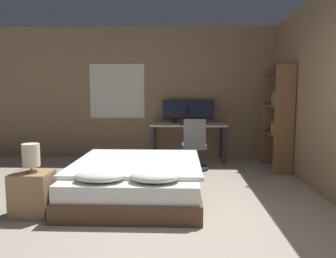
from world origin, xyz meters
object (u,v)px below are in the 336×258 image
object	(u,v)px
keyboard	(188,124)
monitor_right	(201,110)
bedside_lamp	(31,155)
computer_mouse	(202,124)
bed	(137,180)
office_chair	(194,150)
desk	(188,128)
bookshelf	(279,113)
nightstand	(33,194)
monitor_left	(175,110)

from	to	relation	value
keyboard	monitor_right	bearing A→B (deg)	59.34
bedside_lamp	computer_mouse	bearing A→B (deg)	52.80
bed	office_chair	world-z (taller)	office_chair
bed	office_chair	distance (m)	1.72
bedside_lamp	office_chair	distance (m)	2.92
monitor_right	office_chair	bearing A→B (deg)	-100.10
desk	keyboard	size ratio (longest dim) A/B	4.32
bedside_lamp	bookshelf	size ratio (longest dim) A/B	0.17
desk	bookshelf	world-z (taller)	bookshelf
bedside_lamp	keyboard	bearing A→B (deg)	56.42
nightstand	monitor_right	xyz separation A→B (m)	(2.08, 3.18, 0.76)
bed	desk	xyz separation A→B (m)	(0.73, 2.27, 0.42)
computer_mouse	monitor_left	bearing A→B (deg)	139.55
nightstand	bookshelf	distance (m)	4.10
monitor_left	keyboard	bearing A→B (deg)	-59.34
desk	bed	bearing A→B (deg)	-107.85
nightstand	monitor_right	world-z (taller)	monitor_right
computer_mouse	bookshelf	world-z (taller)	bookshelf
nightstand	office_chair	world-z (taller)	office_chair
computer_mouse	office_chair	world-z (taller)	office_chair
computer_mouse	bookshelf	distance (m)	1.41
computer_mouse	bookshelf	bearing A→B (deg)	-21.46
monitor_left	office_chair	world-z (taller)	monitor_left
bedside_lamp	keyboard	xyz separation A→B (m)	(1.81, 2.73, 0.07)
monitor_left	bookshelf	distance (m)	2.05
bed	nightstand	xyz separation A→B (m)	(-1.08, -0.68, 0.02)
computer_mouse	bookshelf	xyz separation A→B (m)	(1.29, -0.51, 0.24)
monitor_right	bookshelf	size ratio (longest dim) A/B	0.27
bedside_lamp	bookshelf	bearing A→B (deg)	33.44
bed	desk	bearing A→B (deg)	72.15
bed	nightstand	bearing A→B (deg)	-147.70
bed	bookshelf	bearing A→B (deg)	33.98
desk	keyboard	world-z (taller)	keyboard
nightstand	monitor_left	world-z (taller)	monitor_left
keyboard	nightstand	bearing A→B (deg)	-123.58
nightstand	bedside_lamp	bearing A→B (deg)	0.00
computer_mouse	bed	bearing A→B (deg)	-115.83
desk	monitor_right	xyz separation A→B (m)	(0.27, 0.23, 0.35)
monitor_left	keyboard	world-z (taller)	monitor_left
bed	bedside_lamp	distance (m)	1.36
bedside_lamp	monitor_left	xyz separation A→B (m)	(1.55, 3.18, 0.32)
bed	bedside_lamp	xyz separation A→B (m)	(-1.08, -0.68, 0.45)
computer_mouse	office_chair	distance (m)	0.70
monitor_left	office_chair	bearing A→B (deg)	-70.11
monitor_right	computer_mouse	bearing A→B (deg)	-90.72
bed	computer_mouse	distance (m)	2.33
nightstand	monitor_left	bearing A→B (deg)	64.06
nightstand	office_chair	size ratio (longest dim) A/B	0.55
office_chair	nightstand	bearing A→B (deg)	-130.93
bed	monitor_right	xyz separation A→B (m)	(1.00, 2.49, 0.78)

